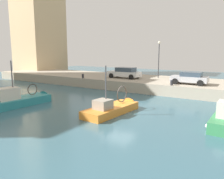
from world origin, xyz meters
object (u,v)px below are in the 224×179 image
object	(u,v)px
fishing_boat_teal	(20,104)
parked_car_silver	(190,78)
quay_streetlamp	(159,53)
fishing_boat_orange	(114,111)
mooring_bollard_mid	(172,83)
parked_car_white	(125,73)
mooring_bollard_north	(83,76)

from	to	relation	value
fishing_boat_teal	parked_car_silver	size ratio (longest dim) A/B	1.82
fishing_boat_teal	quay_streetlamp	size ratio (longest dim) A/B	1.44
fishing_boat_teal	parked_car_silver	world-z (taller)	fishing_boat_teal
fishing_boat_orange	mooring_bollard_mid	bearing A→B (deg)	-12.10
fishing_boat_teal	mooring_bollard_mid	size ratio (longest dim) A/B	12.68
fishing_boat_teal	parked_car_white	distance (m)	14.30
mooring_bollard_mid	fishing_boat_orange	bearing A→B (deg)	167.90
quay_streetlamp	parked_car_white	bearing A→B (deg)	126.79
fishing_boat_orange	mooring_bollard_mid	size ratio (longest dim) A/B	11.10
fishing_boat_orange	fishing_boat_teal	bearing A→B (deg)	106.61
parked_car_silver	quay_streetlamp	world-z (taller)	quay_streetlamp
fishing_boat_teal	mooring_bollard_north	size ratio (longest dim) A/B	12.68
mooring_bollard_mid	quay_streetlamp	world-z (taller)	quay_streetlamp
fishing_boat_orange	fishing_boat_teal	world-z (taller)	fishing_boat_teal
mooring_bollard_north	quay_streetlamp	xyz separation A→B (m)	(5.65, -8.37, 2.98)
parked_car_white	mooring_bollard_mid	distance (m)	7.86
parked_car_white	quay_streetlamp	bearing A→B (deg)	-53.21
fishing_boat_teal	parked_car_white	xyz separation A→B (m)	(13.90, -2.88, 1.79)
fishing_boat_teal	quay_streetlamp	world-z (taller)	quay_streetlamp
fishing_boat_teal	mooring_bollard_mid	xyz separation A→B (m)	(10.97, -10.15, 1.33)
fishing_boat_orange	quay_streetlamp	distance (m)	14.90
mooring_bollard_mid	mooring_bollard_north	bearing A→B (deg)	90.00
parked_car_white	quay_streetlamp	distance (m)	5.20
fishing_boat_orange	quay_streetlamp	xyz separation A→B (m)	(14.14, 1.81, 4.36)
parked_car_silver	mooring_bollard_north	world-z (taller)	parked_car_silver
fishing_boat_orange	mooring_bollard_mid	xyz separation A→B (m)	(8.49, -1.82, 1.38)
fishing_boat_orange	quay_streetlamp	bearing A→B (deg)	7.31
parked_car_white	mooring_bollard_mid	world-z (taller)	parked_car_white
mooring_bollard_mid	parked_car_silver	bearing A→B (deg)	-36.87
mooring_bollard_mid	mooring_bollard_north	distance (m)	12.00
fishing_boat_orange	quay_streetlamp	world-z (taller)	quay_streetlamp
parked_car_white	mooring_bollard_north	world-z (taller)	parked_car_white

